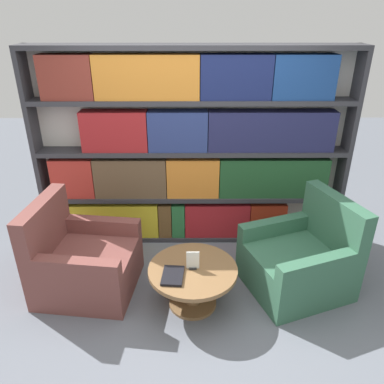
% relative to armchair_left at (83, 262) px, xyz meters
% --- Properties ---
extents(ground_plane, '(14.00, 14.00, 0.00)m').
position_rel_armchair_left_xyz_m(ground_plane, '(1.08, -0.46, -0.31)').
color(ground_plane, slate).
extents(bookshelf, '(3.46, 0.30, 2.22)m').
position_rel_armchair_left_xyz_m(bookshelf, '(1.06, 0.95, 0.80)').
color(bookshelf, silver).
rests_on(bookshelf, ground_plane).
extents(armchair_left, '(0.99, 0.93, 0.94)m').
position_rel_armchair_left_xyz_m(armchair_left, '(0.00, 0.00, 0.00)').
color(armchair_left, brown).
rests_on(armchair_left, ground_plane).
extents(armchair_right, '(1.13, 1.09, 0.94)m').
position_rel_armchair_left_xyz_m(armchair_right, '(2.15, 0.01, 0.00)').
color(armchair_right, '#336047').
rests_on(armchair_right, ground_plane).
extents(coffee_table, '(0.82, 0.82, 0.42)m').
position_rel_armchair_left_xyz_m(coffee_table, '(1.08, -0.25, -0.01)').
color(coffee_table, brown).
rests_on(coffee_table, ground_plane).
extents(table_sign, '(0.12, 0.06, 0.18)m').
position_rel_armchair_left_xyz_m(table_sign, '(1.08, -0.25, 0.19)').
color(table_sign, black).
rests_on(table_sign, coffee_table).
extents(stray_book, '(0.20, 0.28, 0.02)m').
position_rel_armchair_left_xyz_m(stray_book, '(0.90, -0.38, 0.13)').
color(stray_book, black).
rests_on(stray_book, coffee_table).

